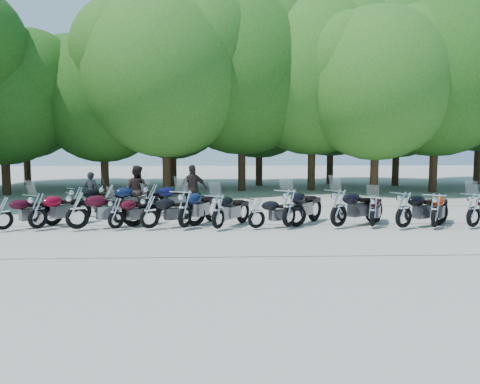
{
  "coord_description": "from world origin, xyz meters",
  "views": [
    {
      "loc": [
        -0.57,
        -13.91,
        2.67
      ],
      "look_at": [
        0.0,
        1.5,
        1.1
      ],
      "focal_mm": 35.0,
      "sensor_mm": 36.0,
      "label": 1
    }
  ],
  "objects_px": {
    "motorcycle_5": "(185,207)",
    "motorcycle_10": "(373,210)",
    "motorcycle_7": "(257,212)",
    "motorcycle_8": "(289,207)",
    "motorcycle_9": "(339,207)",
    "motorcycle_16": "(152,198)",
    "motorcycle_13": "(474,209)",
    "motorcycle_14": "(78,200)",
    "motorcycle_15": "(108,198)",
    "rider_1": "(137,190)",
    "motorcycle_6": "(218,210)",
    "rider_0": "(91,192)",
    "rider_2": "(193,189)",
    "motorcycle_1": "(37,210)",
    "motorcycle_0": "(3,212)",
    "motorcycle_4": "(149,211)",
    "motorcycle_12": "(435,209)",
    "motorcycle_11": "(404,208)",
    "motorcycle_3": "(116,212)",
    "motorcycle_2": "(77,209)"
  },
  "relations": [
    {
      "from": "motorcycle_1",
      "to": "motorcycle_6",
      "type": "distance_m",
      "value": 5.6
    },
    {
      "from": "motorcycle_1",
      "to": "motorcycle_15",
      "type": "height_order",
      "value": "motorcycle_15"
    },
    {
      "from": "motorcycle_5",
      "to": "motorcycle_7",
      "type": "xyz_separation_m",
      "value": [
        2.25,
        -0.11,
        -0.14
      ]
    },
    {
      "from": "motorcycle_4",
      "to": "motorcycle_6",
      "type": "relative_size",
      "value": 0.96
    },
    {
      "from": "motorcycle_15",
      "to": "motorcycle_1",
      "type": "bearing_deg",
      "value": 128.88
    },
    {
      "from": "motorcycle_4",
      "to": "motorcycle_6",
      "type": "distance_m",
      "value": 2.14
    },
    {
      "from": "motorcycle_7",
      "to": "rider_1",
      "type": "relative_size",
      "value": 1.08
    },
    {
      "from": "motorcycle_15",
      "to": "rider_1",
      "type": "relative_size",
      "value": 1.3
    },
    {
      "from": "motorcycle_7",
      "to": "motorcycle_8",
      "type": "distance_m",
      "value": 1.06
    },
    {
      "from": "motorcycle_2",
      "to": "motorcycle_12",
      "type": "distance_m",
      "value": 11.16
    },
    {
      "from": "motorcycle_14",
      "to": "motorcycle_16",
      "type": "relative_size",
      "value": 0.92
    },
    {
      "from": "motorcycle_9",
      "to": "motorcycle_16",
      "type": "relative_size",
      "value": 1.03
    },
    {
      "from": "motorcycle_2",
      "to": "motorcycle_4",
      "type": "relative_size",
      "value": 1.12
    },
    {
      "from": "motorcycle_1",
      "to": "motorcycle_3",
      "type": "height_order",
      "value": "motorcycle_1"
    },
    {
      "from": "motorcycle_11",
      "to": "motorcycle_1",
      "type": "bearing_deg",
      "value": 60.14
    },
    {
      "from": "motorcycle_8",
      "to": "motorcycle_16",
      "type": "xyz_separation_m",
      "value": [
        -4.71,
        2.67,
        -0.03
      ]
    },
    {
      "from": "motorcycle_5",
      "to": "motorcycle_9",
      "type": "distance_m",
      "value": 4.86
    },
    {
      "from": "motorcycle_12",
      "to": "motorcycle_16",
      "type": "relative_size",
      "value": 0.93
    },
    {
      "from": "motorcycle_5",
      "to": "rider_1",
      "type": "relative_size",
      "value": 1.33
    },
    {
      "from": "motorcycle_5",
      "to": "motorcycle_14",
      "type": "relative_size",
      "value": 1.11
    },
    {
      "from": "motorcycle_5",
      "to": "motorcycle_2",
      "type": "bearing_deg",
      "value": 28.25
    },
    {
      "from": "motorcycle_1",
      "to": "rider_0",
      "type": "xyz_separation_m",
      "value": [
        0.55,
        4.02,
        0.14
      ]
    },
    {
      "from": "motorcycle_0",
      "to": "motorcycle_1",
      "type": "xyz_separation_m",
      "value": [
        1.0,
        0.15,
        0.05
      ]
    },
    {
      "from": "motorcycle_6",
      "to": "motorcycle_8",
      "type": "bearing_deg",
      "value": -143.77
    },
    {
      "from": "rider_2",
      "to": "motorcycle_8",
      "type": "bearing_deg",
      "value": 114.19
    },
    {
      "from": "motorcycle_0",
      "to": "motorcycle_12",
      "type": "height_order",
      "value": "motorcycle_12"
    },
    {
      "from": "motorcycle_11",
      "to": "motorcycle_14",
      "type": "xyz_separation_m",
      "value": [
        -10.95,
        2.85,
        -0.04
      ]
    },
    {
      "from": "rider_0",
      "to": "motorcycle_2",
      "type": "bearing_deg",
      "value": 112.42
    },
    {
      "from": "rider_0",
      "to": "rider_2",
      "type": "relative_size",
      "value": 0.85
    },
    {
      "from": "motorcycle_16",
      "to": "rider_0",
      "type": "bearing_deg",
      "value": 30.52
    },
    {
      "from": "motorcycle_14",
      "to": "motorcycle_5",
      "type": "bearing_deg",
      "value": -164.21
    },
    {
      "from": "motorcycle_15",
      "to": "rider_2",
      "type": "height_order",
      "value": "rider_2"
    },
    {
      "from": "motorcycle_9",
      "to": "rider_1",
      "type": "height_order",
      "value": "rider_1"
    },
    {
      "from": "motorcycle_16",
      "to": "motorcycle_13",
      "type": "bearing_deg",
      "value": -137.51
    },
    {
      "from": "motorcycle_12",
      "to": "rider_1",
      "type": "height_order",
      "value": "rider_1"
    },
    {
      "from": "motorcycle_5",
      "to": "motorcycle_10",
      "type": "relative_size",
      "value": 1.2
    },
    {
      "from": "motorcycle_16",
      "to": "motorcycle_14",
      "type": "bearing_deg",
      "value": 60.71
    },
    {
      "from": "motorcycle_1",
      "to": "rider_2",
      "type": "distance_m",
      "value": 5.77
    },
    {
      "from": "rider_0",
      "to": "motorcycle_1",
      "type": "bearing_deg",
      "value": 94.98
    },
    {
      "from": "motorcycle_2",
      "to": "motorcycle_6",
      "type": "height_order",
      "value": "motorcycle_2"
    },
    {
      "from": "motorcycle_7",
      "to": "motorcycle_3",
      "type": "bearing_deg",
      "value": 67.23
    },
    {
      "from": "motorcycle_1",
      "to": "motorcycle_8",
      "type": "height_order",
      "value": "motorcycle_8"
    },
    {
      "from": "motorcycle_0",
      "to": "motorcycle_10",
      "type": "bearing_deg",
      "value": -133.86
    },
    {
      "from": "motorcycle_10",
      "to": "rider_2",
      "type": "bearing_deg",
      "value": -5.87
    },
    {
      "from": "motorcycle_7",
      "to": "motorcycle_15",
      "type": "distance_m",
      "value": 5.99
    },
    {
      "from": "motorcycle_4",
      "to": "motorcycle_7",
      "type": "distance_m",
      "value": 3.33
    },
    {
      "from": "motorcycle_7",
      "to": "motorcycle_9",
      "type": "bearing_deg",
      "value": -110.14
    },
    {
      "from": "motorcycle_10",
      "to": "rider_0",
      "type": "bearing_deg",
      "value": 2.58
    },
    {
      "from": "motorcycle_6",
      "to": "motorcycle_9",
      "type": "relative_size",
      "value": 0.9
    },
    {
      "from": "rider_0",
      "to": "motorcycle_15",
      "type": "bearing_deg",
      "value": 139.35
    }
  ]
}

